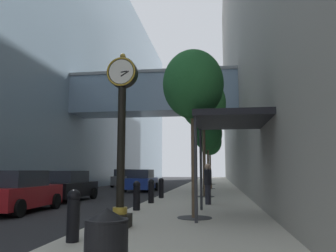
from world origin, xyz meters
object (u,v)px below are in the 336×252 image
Objects in this scene: bollard_fifth at (151,190)px; trash_bin at (106,252)px; car_red_near at (17,192)px; street_clock at (121,129)px; bollard_second at (73,214)px; street_tree_mid_far at (208,134)px; street_tree_near at (193,85)px; bollard_fourth at (137,195)px; pedestrian_walking at (208,183)px; car_black_far at (67,186)px; bollard_sixth at (161,187)px; car_blue_trailing at (141,181)px; street_tree_far at (210,142)px; car_grey_mid at (125,178)px; street_tree_mid_near at (203,104)px.

bollard_fifth is 1.04× the size of trash_bin.
car_red_near is at bearing 127.73° from trash_bin.
bollard_second is at bearing -104.07° from street_clock.
street_tree_mid_far is at bearing 83.81° from bollard_second.
street_clock is 0.87× the size of street_tree_near.
car_red_near reaches higher than bollard_fourth.
bollard_second is 21.85m from street_tree_mid_far.
bollard_fifth is 2.67m from pedestrian_walking.
car_black_far is (-7.68, 2.25, -0.31)m from pedestrian_walking.
bollard_fourth is 0.20× the size of street_tree_near.
car_blue_trailing is (-2.91, 7.81, 0.11)m from bollard_sixth.
street_tree_far reaches higher than car_black_far.
street_tree_near reaches higher than pedestrian_walking.
bollard_fourth is 6.99m from car_black_far.
street_tree_near is 8.15m from car_red_near.
street_tree_far reaches higher than bollard_fourth.
car_black_far is at bearing -170.35° from bollard_sixth.
car_red_near is (-4.80, -5.92, 0.08)m from bollard_sixth.
bollard_fifth is at bearing 116.69° from street_tree_near.
street_tree_near reaches higher than bollard_second.
street_clock is 6.97m from pedestrian_walking.
street_clock is 6.68m from car_red_near.
bollard_second is 0.18× the size of street_tree_far.
street_tree_near is 23.81m from car_grey_mid.
trash_bin is at bearing -63.34° from car_black_far.
car_grey_mid is (-6.07, 17.39, 0.13)m from bollard_fifth.
bollard_fourth is 1.00× the size of bollard_sixth.
car_red_near is (-7.12, -15.88, -3.89)m from street_tree_mid_far.
car_grey_mid is at bearing 109.23° from bollard_fifth.
car_red_near is 13.86m from car_blue_trailing.
trash_bin is at bearing -59.69° from bollard_second.
bollard_fourth is 4.73m from street_tree_near.
street_tree_mid_far is 10.29m from car_grey_mid.
bollard_sixth is at bearing -69.56° from car_blue_trailing.
car_red_near is 1.04× the size of car_blue_trailing.
street_clock reaches higher than bollard_sixth.
pedestrian_walking is at bearing -89.16° from street_tree_far.
street_tree_mid_near reaches higher than car_blue_trailing.
street_tree_mid_near is 1.14× the size of street_tree_far.
bollard_second is 5.91m from street_tree_near.
trash_bin is (-0.58, -33.03, -4.09)m from street_tree_far.
bollard_fifth is at bearing -21.52° from car_black_far.
pedestrian_walking is (2.16, 6.41, -1.67)m from street_clock.
street_tree_near is (2.32, -1.76, 3.74)m from bollard_fourth.
street_tree_mid_far is (2.32, 21.36, 3.97)m from bollard_second.
pedestrian_walking reaches higher than bollard_sixth.
car_red_near is (-5.27, 3.60, -1.98)m from street_clock.
street_tree_mid_far is at bearing 22.38° from car_blue_trailing.
bollard_sixth is 0.27× the size of car_blue_trailing.
bollard_second is at bearing -100.37° from street_tree_mid_near.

